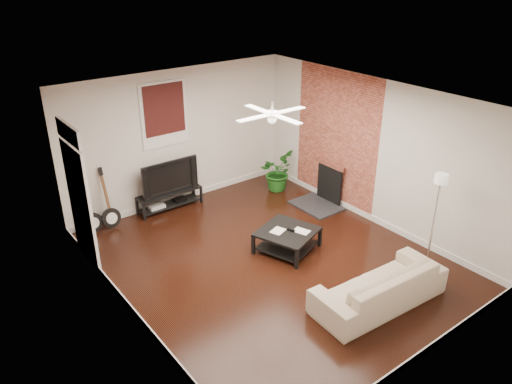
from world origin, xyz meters
The scene contains 14 objects.
room centered at (0.00, 0.00, 1.40)m, with size 5.01×6.01×2.81m.
brick_accent centered at (2.49, 1.00, 1.40)m, with size 0.02×2.20×2.80m, color #974330.
fireplace centered at (2.20, 1.00, 0.46)m, with size 0.80×1.10×0.92m, color black.
window_back centered at (-0.30, 2.97, 1.95)m, with size 1.00×0.06×1.30m, color black.
door_left centered at (-2.46, 1.90, 1.25)m, with size 0.08×1.00×2.50m, color white.
tv_stand centered at (-0.43, 2.78, 0.19)m, with size 1.36×0.36×0.38m, color black.
tv centered at (-0.43, 2.80, 0.73)m, with size 1.22×0.16×0.70m, color black.
coffee_table centered at (0.45, 0.08, 0.19)m, with size 0.92×0.92×0.39m, color black.
sofa centered at (0.57, -1.89, 0.31)m, with size 2.13×0.83×0.62m, color tan.
floor_lamp centered at (1.92, -1.79, 0.87)m, with size 0.29×0.29×1.74m, color silver, non-canonical shape.
potted_plant centered at (1.93, 2.17, 0.43)m, with size 0.77×0.67×0.86m, color #1D5E1B.
guitar_left centered at (-2.07, 2.75, 0.61)m, with size 0.38×0.27×1.22m, color black, non-canonical shape.
guitar_right centered at (-1.72, 2.72, 0.61)m, with size 0.38×0.27×1.22m, color black, non-canonical shape.
ceiling_fan centered at (0.00, 0.00, 2.60)m, with size 1.24×1.24×0.32m, color white, non-canonical shape.
Camera 1 is at (-4.58, -5.62, 4.74)m, focal length 34.89 mm.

